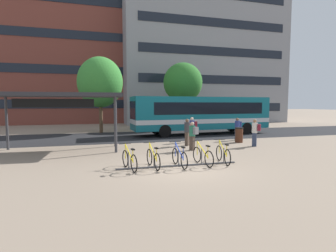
{
  "coord_description": "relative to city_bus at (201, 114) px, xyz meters",
  "views": [
    {
      "loc": [
        -3.38,
        -9.93,
        2.62
      ],
      "look_at": [
        0.79,
        5.05,
        1.3
      ],
      "focal_mm": 27.87,
      "sensor_mm": 36.0,
      "label": 1
    }
  ],
  "objects": [
    {
      "name": "commuter_navy_pack_2",
      "position": [
        1.08,
        -4.18,
        -0.84
      ],
      "size": [
        0.6,
        0.5,
        1.62
      ],
      "rotation": [
        0.0,
        0.0,
        3.58
      ],
      "color": "#2D3851",
      "rests_on": "ground"
    },
    {
      "name": "parked_bicycle_yellow_0",
      "position": [
        -7.5,
        -10.57,
        -1.39
      ],
      "size": [
        0.56,
        1.69,
        0.99
      ],
      "rotation": [
        0.0,
        0.0,
        1.78
      ],
      "color": "black",
      "rests_on": "ground"
    },
    {
      "name": "street_tree_0",
      "position": [
        -8.28,
        3.66,
        2.79
      ],
      "size": [
        4.03,
        4.03,
        6.83
      ],
      "color": "brown",
      "rests_on": "ground"
    },
    {
      "name": "ground",
      "position": [
        -5.37,
        -10.9,
        -1.78
      ],
      "size": [
        200.0,
        200.0,
        0.0
      ],
      "primitive_type": "plane",
      "color": "gray"
    },
    {
      "name": "building_left_wing",
      "position": [
        -14.35,
        20.18,
        6.88
      ],
      "size": [
        23.49,
        11.28,
        17.31
      ],
      "color": "brown",
      "rests_on": "ground"
    },
    {
      "name": "parked_bicycle_yellow_3",
      "position": [
        -4.36,
        -10.6,
        -1.39
      ],
      "size": [
        0.52,
        1.72,
        0.99
      ],
      "rotation": [
        0.0,
        0.0,
        1.7
      ],
      "color": "black",
      "rests_on": "ground"
    },
    {
      "name": "commuter_maroon_pack_1",
      "position": [
        -2.38,
        -4.15,
        -0.79
      ],
      "size": [
        0.57,
        0.4,
        1.71
      ],
      "rotation": [
        0.0,
        0.0,
        3.32
      ],
      "color": "black",
      "rests_on": "ground"
    },
    {
      "name": "parked_bicycle_blue_2",
      "position": [
        -5.42,
        -10.63,
        -1.39
      ],
      "size": [
        0.52,
        1.72,
        0.99
      ],
      "rotation": [
        0.0,
        0.0,
        1.63
      ],
      "color": "black",
      "rests_on": "ground"
    },
    {
      "name": "city_bus",
      "position": [
        0.0,
        0.0,
        0.0
      ],
      "size": [
        12.14,
        3.19,
        3.2
      ],
      "rotation": [
        0.0,
        0.0,
        3.19
      ],
      "color": "#0F6070",
      "rests_on": "ground"
    },
    {
      "name": "commuter_maroon_pack_4",
      "position": [
        -3.24,
        -5.52,
        -0.8
      ],
      "size": [
        0.57,
        0.6,
        1.69
      ],
      "rotation": [
        0.0,
        0.0,
        4.01
      ],
      "color": "#47382D",
      "rests_on": "ground"
    },
    {
      "name": "street_tree_1",
      "position": [
        0.17,
        5.38,
        3.07
      ],
      "size": [
        4.09,
        4.09,
        6.93
      ],
      "color": "brown",
      "rests_on": "ground"
    },
    {
      "name": "parked_bicycle_yellow_4",
      "position": [
        -3.35,
        -10.51,
        -1.39
      ],
      "size": [
        0.52,
        1.72,
        0.99
      ],
      "rotation": [
        0.0,
        0.0,
        1.46
      ],
      "color": "black",
      "rests_on": "ground"
    },
    {
      "name": "bus_lane_asphalt",
      "position": [
        -5.37,
        0.0,
        -1.77
      ],
      "size": [
        80.0,
        7.2,
        0.01
      ],
      "primitive_type": "cube",
      "color": "#232326",
      "rests_on": "ground"
    },
    {
      "name": "bike_rack",
      "position": [
        -5.45,
        -10.57,
        -1.69
      ],
      "size": [
        5.21,
        0.19,
        0.7
      ],
      "rotation": [
        0.0,
        0.0,
        -0.02
      ],
      "color": "#47474C",
      "rests_on": "ground"
    },
    {
      "name": "building_centre_block",
      "position": [
        -8.62,
        29.94,
        6.34
      ],
      "size": [
        17.95,
        10.06,
        16.22
      ],
      "color": "gray",
      "rests_on": "ground"
    },
    {
      "name": "commuter_maroon_pack_0",
      "position": [
        0.69,
        -6.93,
        -0.81
      ],
      "size": [
        0.6,
        0.56,
        1.68
      ],
      "rotation": [
        0.0,
        0.0,
        2.48
      ],
      "color": "#2D3851",
      "rests_on": "ground"
    },
    {
      "name": "commuter_grey_pack_3",
      "position": [
        -3.52,
        -7.2,
        -0.85
      ],
      "size": [
        0.52,
        0.6,
        1.62
      ],
      "rotation": [
        0.0,
        0.0,
        2.07
      ],
      "color": "#47382D",
      "rests_on": "ground"
    },
    {
      "name": "parked_bicycle_yellow_1",
      "position": [
        -6.52,
        -10.54,
        -1.39
      ],
      "size": [
        0.52,
        1.72,
        0.99
      ],
      "rotation": [
        0.0,
        0.0,
        1.67
      ],
      "color": "black",
      "rests_on": "ground"
    },
    {
      "name": "transit_shelter",
      "position": [
        -10.68,
        -5.45,
        1.23
      ],
      "size": [
        6.98,
        3.32,
        3.21
      ],
      "rotation": [
        0.0,
        0.0,
        -0.05
      ],
      "color": "#38383D",
      "rests_on": "ground"
    },
    {
      "name": "building_right_wing",
      "position": [
        6.36,
        16.42,
        7.25
      ],
      "size": [
        22.89,
        11.83,
        18.04
      ],
      "color": "gray",
      "rests_on": "ground"
    },
    {
      "name": "trash_bin",
      "position": [
        0.62,
        -5.18,
        -1.26
      ],
      "size": [
        0.55,
        0.55,
        1.03
      ],
      "color": "#4C2819",
      "rests_on": "ground"
    }
  ]
}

